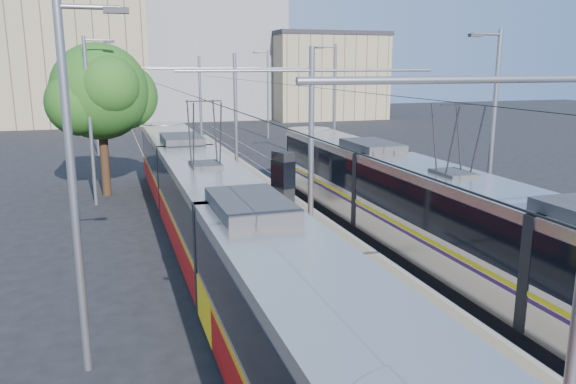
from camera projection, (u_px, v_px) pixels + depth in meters
name	position (u px, v px, depth m)	size (l,w,h in m)	color
ground	(428.00, 360.00, 13.00)	(160.00, 160.00, 0.00)	black
platform	(250.00, 195.00, 28.75)	(4.00, 50.00, 0.30)	gray
tactile_strip_left	(222.00, 194.00, 28.28)	(0.70, 50.00, 0.01)	gray
tactile_strip_right	(277.00, 191.00, 29.15)	(0.70, 50.00, 0.01)	gray
rails	(250.00, 198.00, 28.78)	(8.71, 70.00, 0.03)	gray
tram_left	(207.00, 211.00, 19.61)	(2.43, 31.50, 5.50)	black
tram_right	(450.00, 218.00, 18.06)	(2.43, 28.94, 5.50)	black
catenary	(264.00, 114.00, 25.14)	(9.20, 70.00, 7.00)	slate
street_lamps	(232.00, 110.00, 31.57)	(15.18, 38.22, 8.00)	slate
shelter	(283.00, 176.00, 26.43)	(0.96, 1.24, 2.43)	black
tree	(106.00, 93.00, 28.63)	(5.37, 4.96, 7.80)	#382314
building_left	(73.00, 59.00, 64.08)	(16.32, 12.24, 14.77)	gray
building_centre	(206.00, 56.00, 72.49)	(18.36, 14.28, 15.52)	gray
building_right	(323.00, 76.00, 71.63)	(14.28, 10.20, 10.69)	gray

